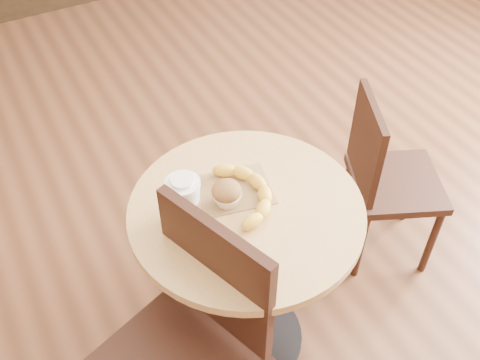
{
  "coord_description": "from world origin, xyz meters",
  "views": [
    {
      "loc": [
        -0.63,
        -0.99,
        1.98
      ],
      "look_at": [
        -0.09,
        0.02,
        0.83
      ],
      "focal_mm": 42.0,
      "sensor_mm": 36.0,
      "label": 1
    }
  ],
  "objects_px": {
    "cafe_table": "(246,253)",
    "chair_left": "(190,343)",
    "muffin": "(227,194)",
    "coffee_cup": "(184,202)",
    "banana": "(247,191)",
    "chair_right": "(384,176)"
  },
  "relations": [
    {
      "from": "cafe_table",
      "to": "chair_left",
      "type": "relative_size",
      "value": 0.81
    },
    {
      "from": "cafe_table",
      "to": "muffin",
      "type": "relative_size",
      "value": 8.38
    },
    {
      "from": "chair_left",
      "to": "coffee_cup",
      "type": "height_order",
      "value": "chair_left"
    },
    {
      "from": "coffee_cup",
      "to": "muffin",
      "type": "bearing_deg",
      "value": 17.89
    },
    {
      "from": "cafe_table",
      "to": "coffee_cup",
      "type": "bearing_deg",
      "value": 166.64
    },
    {
      "from": "coffee_cup",
      "to": "muffin",
      "type": "height_order",
      "value": "coffee_cup"
    },
    {
      "from": "chair_left",
      "to": "coffee_cup",
      "type": "bearing_deg",
      "value": 134.58
    },
    {
      "from": "chair_left",
      "to": "cafe_table",
      "type": "bearing_deg",
      "value": 103.84
    },
    {
      "from": "cafe_table",
      "to": "chair_left",
      "type": "distance_m",
      "value": 0.35
    },
    {
      "from": "cafe_table",
      "to": "banana",
      "type": "distance_m",
      "value": 0.24
    },
    {
      "from": "chair_left",
      "to": "banana",
      "type": "relative_size",
      "value": 3.11
    },
    {
      "from": "chair_left",
      "to": "banana",
      "type": "xyz_separation_m",
      "value": [
        0.31,
        0.23,
        0.26
      ]
    },
    {
      "from": "coffee_cup",
      "to": "banana",
      "type": "xyz_separation_m",
      "value": [
        0.2,
        -0.0,
        -0.05
      ]
    },
    {
      "from": "chair_left",
      "to": "coffee_cup",
      "type": "xyz_separation_m",
      "value": [
        0.11,
        0.23,
        0.31
      ]
    },
    {
      "from": "muffin",
      "to": "chair_left",
      "type": "bearing_deg",
      "value": -136.24
    },
    {
      "from": "chair_right",
      "to": "banana",
      "type": "xyz_separation_m",
      "value": [
        -0.67,
        -0.1,
        0.34
      ]
    },
    {
      "from": "banana",
      "to": "chair_left",
      "type": "bearing_deg",
      "value": -131.45
    },
    {
      "from": "muffin",
      "to": "banana",
      "type": "distance_m",
      "value": 0.07
    },
    {
      "from": "chair_right",
      "to": "muffin",
      "type": "xyz_separation_m",
      "value": [
        -0.74,
        -0.1,
        0.36
      ]
    },
    {
      "from": "chair_left",
      "to": "coffee_cup",
      "type": "relative_size",
      "value": 5.65
    },
    {
      "from": "muffin",
      "to": "chair_right",
      "type": "bearing_deg",
      "value": 7.42
    },
    {
      "from": "cafe_table",
      "to": "chair_right",
      "type": "distance_m",
      "value": 0.72
    }
  ]
}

